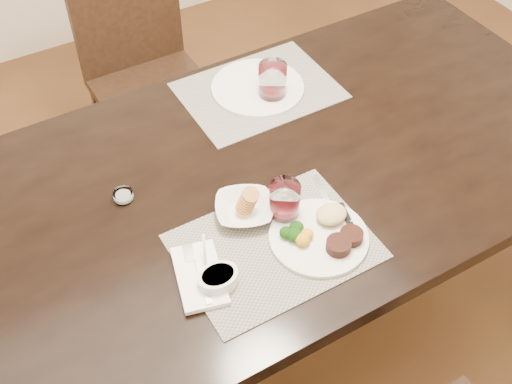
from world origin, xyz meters
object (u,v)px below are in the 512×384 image
steak_knife (340,211)px  wine_glass_near (285,203)px  dinner_plate (323,234)px  far_plate (258,88)px  chair_far (143,66)px  cracker_bowl (244,209)px

steak_knife → wine_glass_near: bearing=169.7°
dinner_plate → far_plate: bearing=54.1°
chair_far → far_plate: size_ratio=3.17×
chair_far → wine_glass_near: 1.14m
chair_far → dinner_plate: 1.23m
wine_glass_near → far_plate: wine_glass_near is taller
cracker_bowl → far_plate: (0.28, 0.42, -0.01)m
wine_glass_near → dinner_plate: bearing=-67.3°
far_plate → wine_glass_near: bearing=-112.7°
far_plate → steak_knife: bearing=-97.4°
chair_far → far_plate: chair_far is taller
cracker_bowl → far_plate: bearing=56.0°
dinner_plate → steak_knife: 0.10m
cracker_bowl → wine_glass_near: 0.10m
chair_far → steak_knife: size_ratio=4.31×
dinner_plate → wine_glass_near: bearing=91.6°
cracker_bowl → steak_knife: bearing=-28.3°
steak_knife → far_plate: (0.07, 0.54, 0.00)m
wine_glass_near → cracker_bowl: bearing=147.5°
chair_far → steak_knife: (0.08, -1.16, 0.26)m
wine_glass_near → far_plate: (0.20, 0.47, -0.04)m
steak_knife → chair_far: bearing=108.8°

